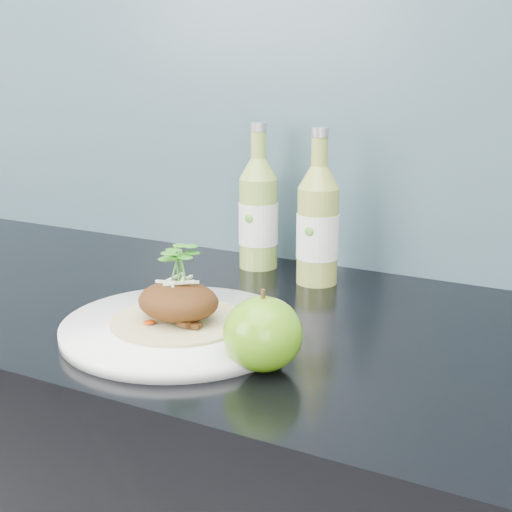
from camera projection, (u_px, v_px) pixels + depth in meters
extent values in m
cube|color=#73A2B5|center=(322.00, 54.00, 1.16)|extent=(4.00, 0.02, 0.70)
cylinder|color=white|center=(179.00, 328.00, 0.92)|extent=(0.33, 0.33, 0.02)
cylinder|color=tan|center=(179.00, 321.00, 0.91)|extent=(0.17, 0.17, 0.00)
ellipsoid|color=#532D0F|center=(178.00, 301.00, 0.91)|extent=(0.11, 0.09, 0.05)
ellipsoid|color=#3F8D0F|center=(263.00, 334.00, 0.80)|extent=(0.11, 0.11, 0.09)
cylinder|color=#472D14|center=(263.00, 295.00, 0.79)|extent=(0.01, 0.00, 0.01)
cylinder|color=#8CAE48|center=(258.00, 223.00, 1.20)|extent=(0.08, 0.08, 0.15)
cone|color=#8CAE48|center=(258.00, 169.00, 1.17)|extent=(0.06, 0.06, 0.03)
cylinder|color=#8CAE48|center=(258.00, 145.00, 1.16)|extent=(0.03, 0.03, 0.04)
cylinder|color=silver|center=(258.00, 127.00, 1.16)|extent=(0.03, 0.03, 0.01)
cylinder|color=white|center=(258.00, 223.00, 1.20)|extent=(0.08, 0.08, 0.07)
ellipsoid|color=#59A533|center=(249.00, 219.00, 1.17)|extent=(0.01, 0.00, 0.01)
cylinder|color=#95A545|center=(318.00, 236.00, 1.11)|extent=(0.08, 0.08, 0.15)
cone|color=#95A545|center=(319.00, 177.00, 1.09)|extent=(0.06, 0.06, 0.03)
cylinder|color=#95A545|center=(320.00, 151.00, 1.08)|extent=(0.03, 0.03, 0.04)
cylinder|color=silver|center=(320.00, 132.00, 1.07)|extent=(0.03, 0.03, 0.01)
cylinder|color=white|center=(318.00, 236.00, 1.11)|extent=(0.08, 0.08, 0.07)
ellipsoid|color=#59A533|center=(309.00, 231.00, 1.08)|extent=(0.01, 0.00, 0.01)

